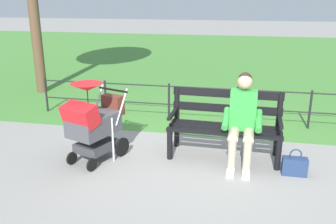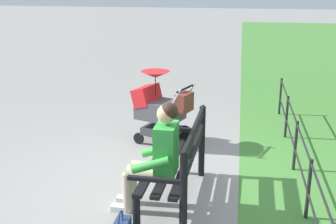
% 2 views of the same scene
% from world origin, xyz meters
% --- Properties ---
extents(ground_plane, '(60.00, 60.00, 0.00)m').
position_xyz_m(ground_plane, '(0.00, 0.00, 0.00)').
color(ground_plane, gray).
extents(grass_lawn, '(40.00, 16.00, 0.01)m').
position_xyz_m(grass_lawn, '(0.00, -8.80, 0.00)').
color(grass_lawn, '#478438').
rests_on(grass_lawn, ground).
extents(park_bench, '(1.62, 0.65, 0.96)m').
position_xyz_m(park_bench, '(-0.48, -0.12, 0.53)').
color(park_bench, black).
rests_on(park_bench, ground).
extents(person_on_bench, '(0.54, 0.74, 1.28)m').
position_xyz_m(person_on_bench, '(-0.72, 0.11, 0.68)').
color(person_on_bench, tan).
rests_on(person_on_bench, ground).
extents(stroller, '(0.77, 1.00, 1.15)m').
position_xyz_m(stroller, '(1.31, 0.44, 0.59)').
color(stroller, black).
rests_on(stroller, ground).
extents(handbag, '(0.32, 0.14, 0.37)m').
position_xyz_m(handbag, '(-1.43, 0.33, 0.13)').
color(handbag, navy).
rests_on(handbag, ground).
extents(park_fence, '(6.35, 0.04, 0.70)m').
position_xyz_m(park_fence, '(0.00, -1.53, 0.41)').
color(park_fence, black).
rests_on(park_fence, ground).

